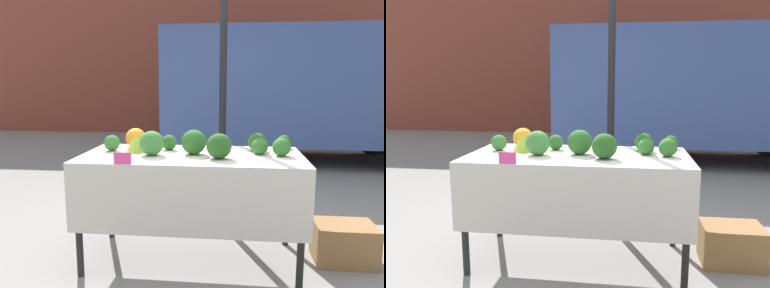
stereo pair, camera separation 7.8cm
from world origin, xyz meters
The scene contains 18 objects.
ground_plane centered at (0.00, 0.00, 0.00)m, with size 40.00×40.00×0.00m, color gray.
building_facade centered at (0.00, 7.80, 2.53)m, with size 16.00×0.60×5.06m.
tent_pole centered at (0.21, 0.81, 1.19)m, with size 0.07×0.07×2.37m.
parked_truck centered at (1.31, 4.02, 1.25)m, with size 4.66×1.92×2.29m.
market_table centered at (0.00, -0.07, 0.75)m, with size 1.69×0.83×0.86m.
orange_cauliflower centered at (-0.50, 0.23, 0.94)m, with size 0.17×0.17×0.17m.
romanesco_head centered at (-0.45, 0.05, 0.93)m, with size 0.17×0.17×0.14m.
broccoli_head_0 centered at (0.68, 0.00, 0.93)m, with size 0.14×0.14×0.14m.
broccoli_head_1 centered at (0.21, -0.15, 0.95)m, with size 0.19×0.19×0.19m.
broccoli_head_2 centered at (-0.66, 0.08, 0.92)m, with size 0.13×0.13×0.13m.
broccoli_head_3 centered at (0.01, 0.00, 0.95)m, with size 0.19×0.19×0.19m.
broccoli_head_4 centered at (0.73, 0.33, 0.92)m, with size 0.11×0.11×0.11m.
broccoli_head_5 centered at (-0.21, 0.17, 0.92)m, with size 0.12×0.12×0.12m.
broccoli_head_6 centered at (0.52, 0.05, 0.92)m, with size 0.13×0.13×0.13m.
broccoli_head_7 centered at (-0.30, -0.07, 0.95)m, with size 0.19×0.19×0.19m.
broccoli_head_8 centered at (0.50, 0.20, 0.93)m, with size 0.15×0.15×0.15m.
price_sign centered at (-0.43, -0.40, 0.90)m, with size 0.12×0.01×0.08m.
produce_crate centered at (1.20, 0.09, 0.16)m, with size 0.46×0.34×0.31m.
Camera 2 is at (0.39, -2.80, 1.41)m, focal length 35.00 mm.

